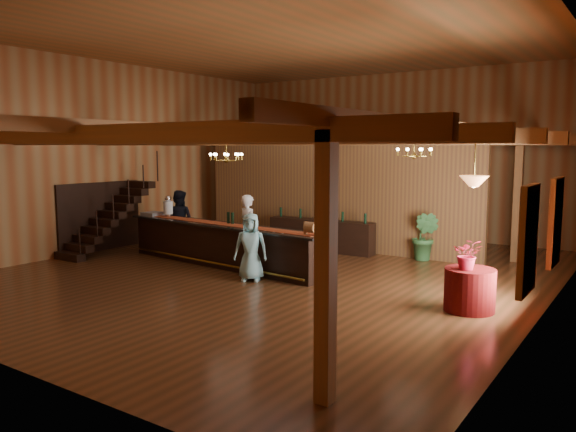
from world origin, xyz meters
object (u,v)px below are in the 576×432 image
Objects in this scene: tasting_bar at (221,244)px; round_table at (470,290)px; backbar_shelf at (321,235)px; bartender at (249,228)px; beverage_dispenser at (168,207)px; chandelier_left at (226,157)px; guest at (251,247)px; chandelier_right at (414,152)px; pendant_lamp at (474,181)px; floor_plant at (425,236)px; staff_second at (179,221)px; raffle_drum at (311,228)px.

tasting_bar is 6.46m from round_table.
bartender reaches higher than backbar_shelf.
beverage_dispenser is 0.75× the size of chandelier_left.
guest is at bearing -83.99° from backbar_shelf.
guest is (0.58, -4.09, 0.31)m from backbar_shelf.
chandelier_left and chandelier_right have the same top height.
pendant_lamp is 0.69× the size of floor_plant.
floor_plant is (3.05, 0.29, 0.20)m from backbar_shelf.
backbar_shelf is 4.15m from chandelier_left.
chandelier_left is 4.52m from chandelier_right.
tasting_bar is 2.26m from chandelier_left.
pendant_lamp is 8.93m from staff_second.
backbar_shelf is 1.82× the size of staff_second.
bartender is (-4.40, -0.29, -2.02)m from chandelier_right.
bartender is at bearing 168.11° from round_table.
backbar_shelf is 1.82× the size of bartender.
tasting_bar is 2.01× the size of backbar_shelf.
guest is at bearing -119.34° from floor_plant.
chandelier_left is 0.61× the size of floor_plant.
pendant_lamp is at bearing -59.75° from floor_plant.
chandelier_left is at bearing -135.86° from floor_plant.
pendant_lamp is at bearing -2.59° from raffle_drum.
tasting_bar is 3.00m from raffle_drum.
floor_plant is (3.82, 2.73, -0.24)m from bartender.
floor_plant is at bearing 44.14° from chandelier_left.
chandelier_right reaches higher than round_table.
pendant_lamp reaches higher than tasting_bar.
raffle_drum is at bearing -141.25° from chandelier_right.
floor_plant is (-0.58, 2.44, -2.25)m from chandelier_right.
staff_second is at bearing 166.86° from tasting_bar.
backbar_shelf is 4.87m from chandelier_right.
tasting_bar is at bearing 142.76° from staff_second.
bartender is 2.14m from guest.
staff_second is at bearing -145.84° from backbar_shelf.
raffle_drum is 4.10m from backbar_shelf.
pendant_lamp is (6.44, -0.51, 1.85)m from tasting_bar.
raffle_drum is 3.73m from pendant_lamp.
chandelier_left reaches higher than raffle_drum.
backbar_shelf reaches higher than round_table.
backbar_shelf is at bearing 77.90° from chandelier_left.
backbar_shelf is at bearing -161.88° from staff_second.
beverage_dispenser is 0.34× the size of staff_second.
chandelier_left is at bearing 175.32° from raffle_drum.
beverage_dispenser is at bearing 174.74° from pendant_lamp.
bartender is at bearing 168.11° from pendant_lamp.
raffle_drum is (5.06, -0.63, -0.11)m from beverage_dispenser.
guest is at bearing -16.88° from beverage_dispenser.
backbar_shelf is (1.04, 3.22, -0.09)m from tasting_bar.
raffle_drum is at bearing -4.17° from guest.
chandelier_right is (4.67, 1.08, 2.36)m from tasting_bar.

